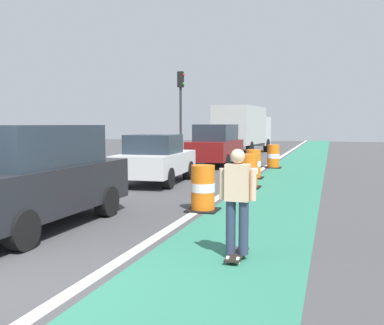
{
  "coord_description": "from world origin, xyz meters",
  "views": [
    {
      "loc": [
        3.91,
        -4.63,
        2.06
      ],
      "look_at": [
        0.58,
        5.93,
        1.1
      ],
      "focal_mm": 41.61,
      "sensor_mm": 36.0,
      "label": 1
    }
  ],
  "objects": [
    {
      "name": "ground_plane",
      "position": [
        0.0,
        0.0,
        0.0
      ],
      "size": [
        100.0,
        100.0,
        0.0
      ],
      "primitive_type": "plane",
      "color": "#424244"
    },
    {
      "name": "parked_suv_nearest",
      "position": [
        -1.69,
        2.74,
        1.04
      ],
      "size": [
        1.94,
        4.61,
        2.04
      ],
      "color": "black",
      "rests_on": "ground"
    },
    {
      "name": "skateboarder_on_lane",
      "position": [
        2.56,
        1.93,
        0.91
      ],
      "size": [
        0.57,
        0.8,
        1.69
      ],
      "color": "black",
      "rests_on": "ground"
    },
    {
      "name": "traffic_barrel_front",
      "position": [
        1.02,
        5.4,
        0.53
      ],
      "size": [
        0.73,
        0.73,
        1.09
      ],
      "color": "orange",
      "rests_on": "ground"
    },
    {
      "name": "lane_divider_stripe",
      "position": [
        0.9,
        12.0,
        0.01
      ],
      "size": [
        0.2,
        80.0,
        0.01
      ],
      "primitive_type": "cube",
      "color": "silver",
      "rests_on": "ground"
    },
    {
      "name": "parked_sedan_second",
      "position": [
        -1.93,
        9.67,
        0.83
      ],
      "size": [
        2.11,
        4.2,
        1.7
      ],
      "color": "silver",
      "rests_on": "ground"
    },
    {
      "name": "bike_lane_strip",
      "position": [
        2.4,
        12.0,
        0.0
      ],
      "size": [
        2.5,
        80.0,
        0.01
      ],
      "primitive_type": "cube",
      "color": "#2D755B",
      "rests_on": "ground"
    },
    {
      "name": "traffic_light_corner",
      "position": [
        -4.59,
        20.17,
        3.5
      ],
      "size": [
        0.41,
        0.32,
        5.1
      ],
      "color": "#2D2D2D",
      "rests_on": "ground"
    },
    {
      "name": "delivery_truck_down_block",
      "position": [
        -1.93,
        25.7,
        1.85
      ],
      "size": [
        2.82,
        7.74,
        3.23
      ],
      "color": "beige",
      "rests_on": "ground"
    },
    {
      "name": "traffic_barrel_far",
      "position": [
        1.3,
        16.37,
        0.53
      ],
      "size": [
        0.73,
        0.73,
        1.09
      ],
      "color": "orange",
      "rests_on": "ground"
    },
    {
      "name": "parked_suv_third",
      "position": [
        -1.54,
        16.67,
        1.04
      ],
      "size": [
        1.94,
        4.61,
        2.04
      ],
      "color": "maroon",
      "rests_on": "ground"
    },
    {
      "name": "traffic_barrel_back",
      "position": [
        1.08,
        12.11,
        0.53
      ],
      "size": [
        0.73,
        0.73,
        1.09
      ],
      "color": "orange",
      "rests_on": "ground"
    },
    {
      "name": "traffic_barrel_mid",
      "position": [
        1.37,
        9.55,
        0.53
      ],
      "size": [
        0.73,
        0.73,
        1.09
      ],
      "color": "orange",
      "rests_on": "ground"
    }
  ]
}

